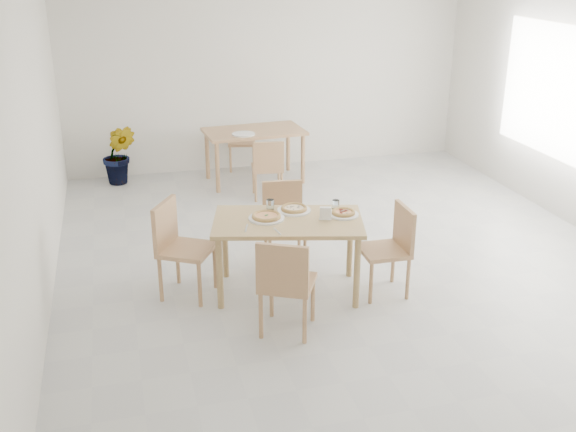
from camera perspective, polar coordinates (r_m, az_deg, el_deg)
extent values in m
plane|color=beige|center=(7.37, 4.63, -3.43)|extent=(7.00, 7.00, 0.00)
plane|color=silver|center=(10.19, -1.72, 11.93)|extent=(6.00, 0.00, 6.00)
plane|color=silver|center=(3.97, 22.06, -5.52)|extent=(6.00, 0.00, 6.00)
plane|color=silver|center=(6.55, -20.71, 5.08)|extent=(0.00, 7.00, 7.00)
cube|color=tan|center=(6.32, 0.00, -0.49)|extent=(1.55, 1.11, 0.04)
cylinder|color=tan|center=(6.20, -5.80, -4.86)|extent=(0.06, 0.06, 0.71)
cylinder|color=tan|center=(6.22, 5.85, -4.80)|extent=(0.06, 0.06, 0.71)
cylinder|color=tan|center=(6.79, -5.34, -2.41)|extent=(0.06, 0.06, 0.71)
cylinder|color=tan|center=(6.80, 5.27, -2.37)|extent=(0.06, 0.06, 0.71)
cube|color=tan|center=(5.79, -0.04, -5.69)|extent=(0.60, 0.60, 0.04)
cube|color=tan|center=(5.51, -0.50, -4.48)|extent=(0.41, 0.24, 0.42)
cylinder|color=tan|center=(6.03, 2.12, -7.06)|extent=(0.04, 0.04, 0.43)
cylinder|color=tan|center=(6.10, -1.41, -6.70)|extent=(0.04, 0.04, 0.43)
cylinder|color=tan|center=(5.71, 1.42, -8.84)|extent=(0.04, 0.04, 0.43)
cylinder|color=tan|center=(5.78, -2.31, -8.43)|extent=(0.04, 0.04, 0.43)
cube|color=tan|center=(7.03, -0.26, -0.77)|extent=(0.47, 0.47, 0.04)
cube|color=tan|center=(7.12, -0.49, 1.46)|extent=(0.43, 0.09, 0.40)
cylinder|color=tan|center=(6.93, -1.53, -3.15)|extent=(0.04, 0.04, 0.41)
cylinder|color=tan|center=(6.98, 1.43, -2.97)|extent=(0.04, 0.04, 0.41)
cylinder|color=tan|center=(7.26, -1.89, -1.97)|extent=(0.04, 0.04, 0.41)
cylinder|color=tan|center=(7.31, 0.95, -1.80)|extent=(0.04, 0.04, 0.41)
cube|color=tan|center=(6.43, -8.56, -2.85)|extent=(0.63, 0.63, 0.04)
cube|color=tan|center=(6.42, -10.38, -0.67)|extent=(0.27, 0.42, 0.44)
cylinder|color=tan|center=(6.31, -7.49, -5.80)|extent=(0.04, 0.04, 0.45)
cylinder|color=tan|center=(6.63, -6.20, -4.31)|extent=(0.04, 0.04, 0.45)
cylinder|color=tan|center=(6.46, -10.74, -5.33)|extent=(0.04, 0.04, 0.45)
cylinder|color=tan|center=(6.77, -9.32, -3.89)|extent=(0.04, 0.04, 0.45)
cube|color=tan|center=(6.48, 8.10, -2.93)|extent=(0.44, 0.44, 0.04)
cube|color=tan|center=(6.46, 9.81, -0.92)|extent=(0.05, 0.43, 0.41)
cylinder|color=tan|center=(6.67, 5.93, -4.27)|extent=(0.04, 0.04, 0.42)
cylinder|color=tan|center=(6.36, 7.04, -5.68)|extent=(0.04, 0.04, 0.42)
cylinder|color=tan|center=(6.79, 8.88, -3.92)|extent=(0.04, 0.04, 0.42)
cylinder|color=tan|center=(6.49, 10.11, -5.27)|extent=(0.04, 0.04, 0.42)
cylinder|color=white|center=(6.33, -1.84, -0.19)|extent=(0.34, 0.34, 0.02)
cylinder|color=white|center=(6.52, 0.51, 0.48)|extent=(0.33, 0.33, 0.02)
cylinder|color=white|center=(6.44, 4.71, 0.13)|extent=(0.29, 0.29, 0.02)
cylinder|color=tan|center=(6.32, -1.84, -0.06)|extent=(0.31, 0.31, 0.01)
torus|color=tan|center=(6.32, -1.84, 0.02)|extent=(0.31, 0.31, 0.03)
cylinder|color=#D75C25|center=(6.32, -1.84, 0.01)|extent=(0.24, 0.24, 0.01)
ellipsoid|color=#124F19|center=(6.32, -1.84, 0.07)|extent=(0.05, 0.04, 0.01)
cylinder|color=tan|center=(6.51, 0.51, 0.61)|extent=(0.27, 0.27, 0.01)
torus|color=tan|center=(6.51, 0.51, 0.69)|extent=(0.28, 0.28, 0.03)
cylinder|color=#F5EEC9|center=(6.51, 0.51, 0.68)|extent=(0.21, 0.21, 0.01)
cylinder|color=tan|center=(6.43, 4.71, 0.25)|extent=(0.28, 0.28, 0.01)
torus|color=tan|center=(6.43, 4.72, 0.34)|extent=(0.28, 0.28, 0.03)
cylinder|color=#D75C25|center=(6.43, 4.72, 0.33)|extent=(0.20, 0.20, 0.01)
cylinder|color=white|center=(6.56, -1.51, 0.98)|extent=(0.08, 0.08, 0.10)
cylinder|color=white|center=(6.58, 4.06, 0.97)|extent=(0.07, 0.07, 0.09)
cube|color=silver|center=(6.31, 3.17, -0.30)|extent=(0.13, 0.09, 0.01)
cube|color=white|center=(6.29, 3.18, 0.25)|extent=(0.11, 0.07, 0.11)
cube|color=silver|center=(6.05, -0.92, -1.31)|extent=(0.04, 0.17, 0.01)
cube|color=silver|center=(6.13, -3.55, -1.04)|extent=(0.07, 0.18, 0.01)
cube|color=tan|center=(9.56, -2.89, 7.16)|extent=(1.43, 0.88, 0.04)
cylinder|color=tan|center=(9.22, -5.99, 4.09)|extent=(0.06, 0.06, 0.71)
cylinder|color=tan|center=(9.55, 1.26, 4.83)|extent=(0.06, 0.06, 0.71)
cylinder|color=tan|center=(9.82, -6.85, 5.16)|extent=(0.06, 0.06, 0.71)
cylinder|color=tan|center=(10.13, 0.01, 5.82)|extent=(0.06, 0.06, 0.71)
cube|color=tan|center=(8.98, -1.76, 4.11)|extent=(0.45, 0.45, 0.04)
cube|color=tan|center=(8.74, -1.66, 5.07)|extent=(0.40, 0.09, 0.38)
cylinder|color=tan|center=(9.22, -0.79, 3.19)|extent=(0.03, 0.03, 0.39)
cylinder|color=tan|center=(9.19, -2.92, 3.10)|extent=(0.03, 0.03, 0.39)
cylinder|color=tan|center=(8.90, -0.54, 2.50)|extent=(0.03, 0.03, 0.39)
cylinder|color=tan|center=(8.87, -2.75, 2.40)|extent=(0.03, 0.03, 0.39)
cube|color=tan|center=(10.21, -3.93, 6.24)|extent=(0.48, 0.48, 0.04)
cube|color=tan|center=(10.33, -3.95, 7.64)|extent=(0.40, 0.12, 0.39)
cylinder|color=tan|center=(10.11, -4.89, 4.77)|extent=(0.03, 0.03, 0.39)
cylinder|color=tan|center=(10.10, -2.92, 4.81)|extent=(0.03, 0.03, 0.39)
cylinder|color=tan|center=(10.44, -4.84, 5.32)|extent=(0.03, 0.03, 0.39)
cylinder|color=tan|center=(10.43, -2.93, 5.36)|extent=(0.03, 0.03, 0.39)
cylinder|color=white|center=(9.31, -3.79, 6.94)|extent=(0.31, 0.31, 0.02)
imported|color=#2A5E1C|center=(9.80, -14.10, 5.07)|extent=(0.54, 0.47, 0.86)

